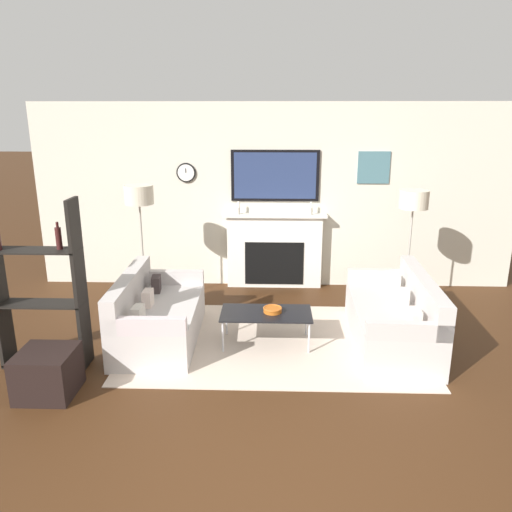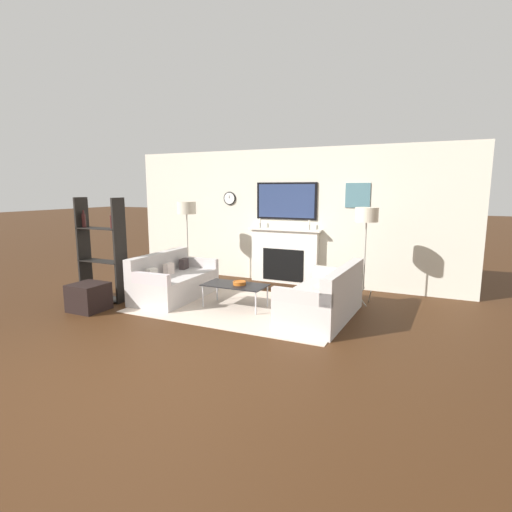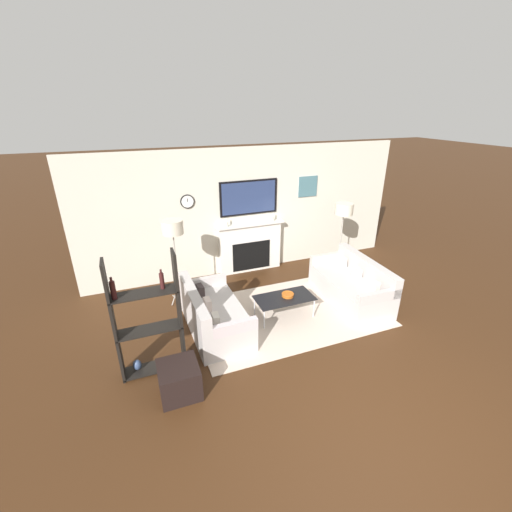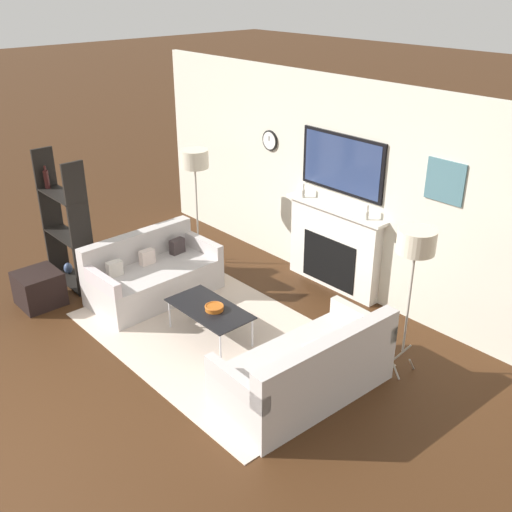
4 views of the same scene
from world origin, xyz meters
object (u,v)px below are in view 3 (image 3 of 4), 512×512
at_px(coffee_table, 284,299).
at_px(decorative_bowl, 288,295).
at_px(couch_left, 213,315).
at_px(floor_lamp_left, 172,229).
at_px(shelf_unit, 147,321).
at_px(couch_right, 352,286).
at_px(ottoman, 179,380).
at_px(floor_lamp_right, 344,210).

xyz_separation_m(coffee_table, decorative_bowl, (0.07, 0.02, 0.06)).
xyz_separation_m(couch_left, coffee_table, (1.27, -0.06, 0.08)).
bearing_deg(floor_lamp_left, coffee_table, -33.30).
distance_m(couch_left, shelf_unit, 1.31).
height_order(coffee_table, shelf_unit, shelf_unit).
bearing_deg(shelf_unit, couch_right, 9.07).
distance_m(couch_left, couch_right, 2.73).
bearing_deg(couch_left, ottoman, -122.81).
relative_size(decorative_bowl, ottoman, 0.42).
relative_size(couch_right, ottoman, 3.53).
relative_size(couch_left, ottoman, 3.21).
distance_m(floor_lamp_left, floor_lamp_right, 3.50).
bearing_deg(ottoman, floor_lamp_left, 80.38).
relative_size(coffee_table, floor_lamp_right, 0.63).
height_order(couch_left, couch_right, couch_right).
bearing_deg(decorative_bowl, shelf_unit, -166.82).
bearing_deg(couch_right, coffee_table, -177.67).
xyz_separation_m(couch_left, couch_right, (2.73, -0.00, 0.01)).
distance_m(couch_left, decorative_bowl, 1.35).
bearing_deg(floor_lamp_left, couch_right, -18.28).
relative_size(floor_lamp_left, shelf_unit, 0.94).
relative_size(coffee_table, decorative_bowl, 4.76).
height_order(coffee_table, decorative_bowl, decorative_bowl).
bearing_deg(floor_lamp_right, coffee_table, -149.46).
distance_m(decorative_bowl, floor_lamp_right, 2.32).
relative_size(couch_left, coffee_table, 1.60).
relative_size(couch_right, floor_lamp_right, 1.11).
xyz_separation_m(couch_left, ottoman, (-0.76, -1.18, -0.06)).
bearing_deg(floor_lamp_right, shelf_unit, -158.57).
bearing_deg(shelf_unit, ottoman, -64.43).
xyz_separation_m(coffee_table, shelf_unit, (-2.31, -0.54, 0.46)).
relative_size(coffee_table, shelf_unit, 0.58).
distance_m(floor_lamp_right, ottoman, 4.63).
xyz_separation_m(couch_right, floor_lamp_right, (0.39, 1.03, 1.18)).
xyz_separation_m(couch_right, ottoman, (-3.49, -1.18, -0.07)).
bearing_deg(floor_lamp_left, couch_left, -69.47).
xyz_separation_m(floor_lamp_left, ottoman, (-0.37, -2.21, -1.29)).
xyz_separation_m(shelf_unit, ottoman, (0.28, -0.58, -0.60)).
bearing_deg(couch_right, couch_left, 180.00).
distance_m(couch_left, floor_lamp_left, 1.65).
distance_m(couch_right, coffee_table, 1.46).
bearing_deg(coffee_table, floor_lamp_left, 146.70).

